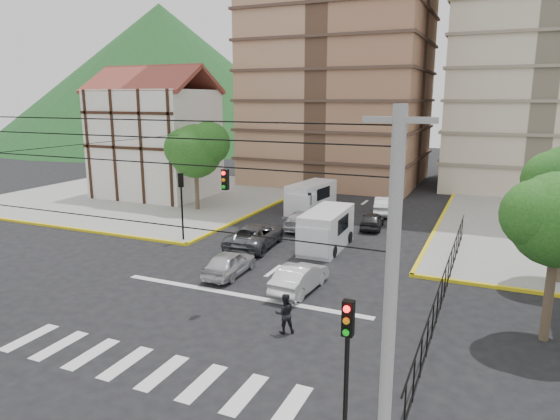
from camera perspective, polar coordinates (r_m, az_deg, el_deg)
The scene contains 21 objects.
ground at distance 23.39m, azimuth -5.92°, elevation -10.69°, with size 160.00×160.00×0.00m, color black.
sidewalk_nw at distance 50.19m, azimuth -14.59°, elevation 1.73°, with size 26.00×26.00×0.15m, color gray.
crosswalk_stripes at distance 18.97m, azimuth -15.29°, elevation -16.99°, with size 12.00×2.40×0.01m, color silver.
stop_line at distance 24.35m, azimuth -4.51°, elevation -9.68°, with size 13.00×0.40×0.01m, color silver.
tudor_building at distance 48.90m, azimuth -14.00°, elevation 7.61°, with size 10.80×8.05×12.23m.
distant_hill at distance 110.43m, azimuth -13.31°, elevation 14.82°, with size 70.00×70.00×28.00m, color #184A1A.
park_fence at distance 24.94m, azimuth 18.21°, elevation -9.77°, with size 0.10×22.50×1.66m, color black, non-canonical shape.
tree_tudor at distance 41.56m, azimuth -9.53°, elevation 6.94°, with size 5.39×4.40×7.43m.
traffic_light_se at distance 12.76m, azimuth 7.66°, elevation -16.19°, with size 0.28×0.22×4.40m.
traffic_light_nw at distance 32.84m, azimuth -11.20°, elevation 1.66°, with size 0.28×0.22×4.40m.
traffic_light_hanging at distance 20.03m, azimuth -9.18°, elevation 2.89°, with size 18.00×9.12×0.92m.
utility_pole_se at distance 10.73m, azimuth 12.39°, elevation -12.33°, with size 1.40×0.28×9.00m.
van_right_lane at distance 31.17m, azimuth 5.17°, elevation -2.36°, with size 2.27×5.46×2.45m.
van_left_lane at distance 41.08m, azimuth 3.43°, elevation 1.33°, with size 2.82×5.65×2.43m.
car_silver_front_left at distance 26.82m, azimuth -5.81°, elevation -6.04°, with size 1.59×3.94×1.34m, color silver.
car_white_front_right at distance 24.60m, azimuth 2.27°, elevation -7.71°, with size 1.45×4.15×1.37m, color white.
car_grey_mid_left at distance 31.65m, azimuth -2.86°, elevation -2.90°, with size 2.51×5.44×1.51m, color #525559.
car_silver_rear_left at distance 36.09m, azimuth 2.58°, elevation -1.12°, with size 1.82×4.48×1.30m, color silver.
car_darkgrey_mid_right at distance 36.64m, azimuth 10.48°, elevation -1.16°, with size 1.46×3.63×1.24m, color #28282A.
car_white_rear_right at distance 41.32m, azimuth 11.94°, elevation 0.54°, with size 1.60×4.60×1.52m, color white.
pedestrian_crosswalk at distance 20.39m, azimuth 0.55°, elevation -11.73°, with size 0.80×0.63×1.65m, color black.
Camera 1 is at (10.76, -18.59, 9.25)m, focal length 32.00 mm.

